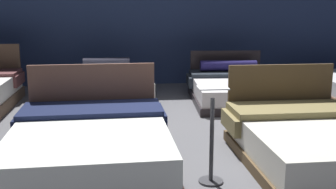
{
  "coord_description": "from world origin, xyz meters",
  "views": [
    {
      "loc": [
        -0.81,
        -5.13,
        1.69
      ],
      "look_at": [
        -0.21,
        0.53,
        0.46
      ],
      "focal_mm": 44.4,
      "sensor_mm": 36.0,
      "label": 1
    }
  ],
  "objects_px": {
    "bed_2": "(309,142)",
    "bed_6": "(234,89)",
    "bed_5": "(107,90)",
    "price_sign": "(212,147)",
    "bed_1": "(91,147)"
  },
  "relations": [
    {
      "from": "bed_5",
      "to": "bed_6",
      "type": "height_order",
      "value": "bed_6"
    },
    {
      "from": "bed_5",
      "to": "bed_6",
      "type": "distance_m",
      "value": 2.23
    },
    {
      "from": "bed_5",
      "to": "bed_6",
      "type": "bearing_deg",
      "value": 0.72
    },
    {
      "from": "bed_5",
      "to": "price_sign",
      "type": "bearing_deg",
      "value": -72.75
    },
    {
      "from": "price_sign",
      "to": "bed_6",
      "type": "bearing_deg",
      "value": 71.73
    },
    {
      "from": "bed_2",
      "to": "price_sign",
      "type": "relative_size",
      "value": 2.1
    },
    {
      "from": "bed_1",
      "to": "price_sign",
      "type": "distance_m",
      "value": 1.25
    },
    {
      "from": "bed_1",
      "to": "price_sign",
      "type": "bearing_deg",
      "value": -21.54
    },
    {
      "from": "bed_1",
      "to": "price_sign",
      "type": "height_order",
      "value": "bed_1"
    },
    {
      "from": "bed_6",
      "to": "bed_1",
      "type": "bearing_deg",
      "value": -124.82
    },
    {
      "from": "bed_1",
      "to": "bed_5",
      "type": "relative_size",
      "value": 1.05
    },
    {
      "from": "bed_2",
      "to": "bed_6",
      "type": "xyz_separation_m",
      "value": [
        -0.06,
        2.95,
        -0.01
      ]
    },
    {
      "from": "bed_2",
      "to": "price_sign",
      "type": "distance_m",
      "value": 1.24
    },
    {
      "from": "bed_1",
      "to": "bed_6",
      "type": "distance_m",
      "value": 3.72
    },
    {
      "from": "price_sign",
      "to": "bed_2",
      "type": "bearing_deg",
      "value": 19.12
    }
  ]
}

